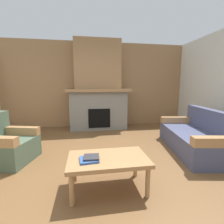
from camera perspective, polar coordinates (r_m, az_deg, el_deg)
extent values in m
plane|color=brown|center=(2.86, -0.17, -18.44)|extent=(9.00, 9.00, 0.00)
cube|color=#997047|center=(5.52, -5.24, 9.30)|extent=(6.00, 0.12, 2.70)
cube|color=gray|center=(5.16, -4.78, 0.70)|extent=(1.70, 0.70, 1.15)
cube|color=black|center=(4.87, -4.44, -2.12)|extent=(0.64, 0.08, 0.56)
cube|color=#997047|center=(5.06, -4.83, 7.52)|extent=(1.90, 0.82, 0.08)
cube|color=#997047|center=(5.25, -5.08, 16.05)|extent=(1.40, 0.50, 1.47)
cube|color=#474C6B|center=(3.80, 26.22, -9.07)|extent=(1.14, 1.92, 0.40)
cube|color=#474C6B|center=(3.86, 31.21, -2.66)|extent=(0.47, 1.80, 0.45)
cube|color=#A87A4C|center=(4.46, 21.94, -2.55)|extent=(0.85, 0.30, 0.15)
cube|color=#A87A4C|center=(3.04, 33.30, -8.61)|extent=(0.85, 0.30, 0.15)
cube|color=#4C604C|center=(3.46, -32.04, -11.28)|extent=(0.93, 0.93, 0.40)
cube|color=#A87A4C|center=(3.62, -29.42, -5.65)|extent=(0.77, 0.33, 0.15)
cube|color=#A87A4C|center=(2.16, -1.37, -16.01)|extent=(1.00, 0.60, 0.05)
cylinder|color=#A87A4C|center=(2.05, -13.84, -24.74)|extent=(0.06, 0.06, 0.38)
cylinder|color=#A87A4C|center=(2.16, 12.28, -22.72)|extent=(0.06, 0.06, 0.38)
cylinder|color=#A87A4C|center=(2.46, -12.96, -18.55)|extent=(0.06, 0.06, 0.38)
cylinder|color=#A87A4C|center=(2.55, 8.14, -17.30)|extent=(0.06, 0.06, 0.38)
cube|color=#335699|center=(2.08, -7.98, -16.03)|extent=(0.24, 0.23, 0.02)
cube|color=#2D2D33|center=(2.08, -7.16, -15.26)|extent=(0.19, 0.19, 0.02)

